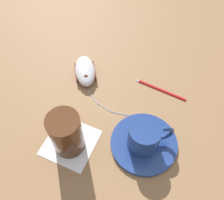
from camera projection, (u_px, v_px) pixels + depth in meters
name	position (u px, v px, depth m)	size (l,w,h in m)	color
ground_plane	(122.00, 129.00, 0.62)	(3.00, 3.00, 0.00)	olive
saucer	(144.00, 143.00, 0.59)	(0.16, 0.16, 0.01)	navy
coffee_cup	(145.00, 136.00, 0.56)	(0.07, 0.10, 0.07)	navy
computer_mouse	(85.00, 71.00, 0.70)	(0.12, 0.10, 0.03)	silver
mouse_cable	(120.00, 114.00, 0.64)	(0.09, 0.22, 0.00)	gray
napkin_under_glass	(70.00, 142.00, 0.60)	(0.12, 0.12, 0.00)	white
drinking_glass	(66.00, 133.00, 0.54)	(0.07, 0.07, 0.12)	#4C2814
pen	(160.00, 89.00, 0.68)	(0.04, 0.15, 0.01)	#B21919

